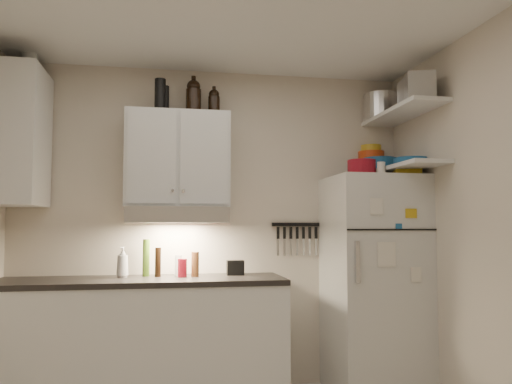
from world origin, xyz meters
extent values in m
cube|color=beige|center=(0.00, 1.51, 1.30)|extent=(3.20, 0.02, 2.60)
cube|color=beige|center=(1.61, 0.00, 1.30)|extent=(0.02, 3.00, 2.60)
cube|color=white|center=(-0.55, 1.20, 0.44)|extent=(2.10, 0.60, 0.88)
cube|color=black|center=(-0.55, 1.20, 0.90)|extent=(2.10, 0.62, 0.04)
cube|color=white|center=(-0.30, 1.33, 1.83)|extent=(0.80, 0.33, 0.75)
cube|color=white|center=(-1.44, 1.20, 1.95)|extent=(0.33, 0.55, 1.00)
cube|color=silver|center=(-0.30, 1.27, 1.39)|extent=(0.76, 0.46, 0.12)
cube|color=silver|center=(1.25, 1.16, 0.85)|extent=(0.70, 0.68, 1.70)
cube|color=white|center=(1.45, 1.02, 2.20)|extent=(0.30, 0.95, 0.03)
cube|color=white|center=(1.45, 1.02, 1.76)|extent=(0.30, 0.95, 0.03)
cube|color=black|center=(0.70, 1.49, 1.32)|extent=(0.42, 0.02, 0.03)
cylinder|color=maroon|center=(1.15, 1.13, 1.77)|extent=(0.29, 0.29, 0.13)
cube|color=gold|center=(1.48, 1.03, 1.74)|extent=(0.26, 0.29, 0.08)
cylinder|color=silver|center=(1.26, 1.02, 1.75)|extent=(0.08, 0.08, 0.11)
cylinder|color=silver|center=(1.42, 1.34, 2.32)|extent=(0.36, 0.36, 0.22)
cube|color=#AAAAAD|center=(1.48, 0.88, 2.32)|extent=(0.23, 0.22, 0.21)
cube|color=#AAAAAD|center=(1.42, 0.69, 2.31)|extent=(0.25, 0.25, 0.19)
cylinder|color=#19558C|center=(1.41, 1.38, 1.83)|extent=(0.28, 0.28, 0.11)
cylinder|color=#C93E12|center=(1.37, 1.47, 1.92)|extent=(0.23, 0.23, 0.07)
cylinder|color=gold|center=(1.37, 1.47, 1.98)|extent=(0.18, 0.18, 0.06)
cylinder|color=#19558C|center=(1.50, 1.01, 1.81)|extent=(0.30, 0.30, 0.07)
cylinder|color=black|center=(-0.41, 1.31, 2.30)|extent=(0.09, 0.09, 0.20)
cylinder|color=black|center=(-0.44, 1.27, 2.32)|extent=(0.11, 0.11, 0.25)
cylinder|color=silver|center=(-1.41, 1.30, 2.53)|extent=(0.15, 0.15, 0.15)
imported|color=white|center=(-0.70, 1.28, 1.05)|extent=(0.13, 0.13, 0.26)
cylinder|color=brown|center=(-0.16, 1.25, 1.01)|extent=(0.07, 0.07, 0.19)
cylinder|color=#426519|center=(-0.53, 1.35, 1.06)|extent=(0.07, 0.07, 0.28)
cylinder|color=black|center=(-0.44, 1.29, 1.03)|extent=(0.06, 0.06, 0.22)
cylinder|color=silver|center=(-0.29, 1.34, 1.00)|extent=(0.07, 0.07, 0.16)
cylinder|color=maroon|center=(-0.26, 1.23, 0.99)|extent=(0.08, 0.08, 0.14)
cube|color=black|center=(0.16, 1.33, 0.98)|extent=(0.14, 0.10, 0.11)
camera|label=1|loc=(-0.37, -2.61, 1.30)|focal=35.00mm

